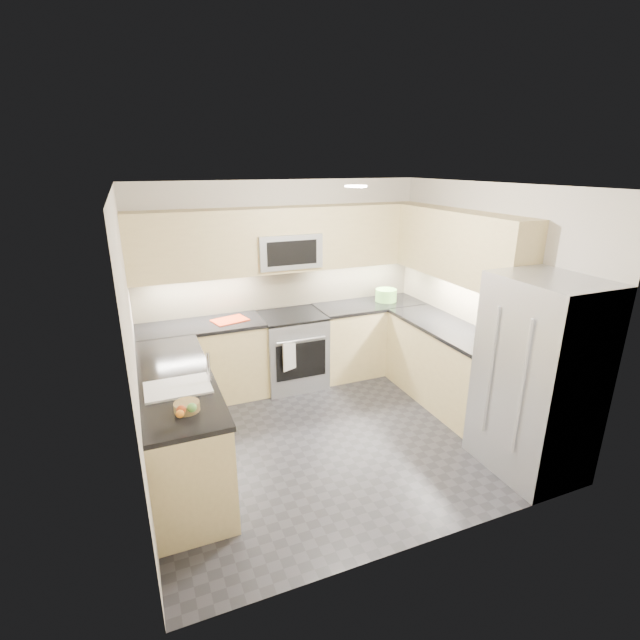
{
  "coord_description": "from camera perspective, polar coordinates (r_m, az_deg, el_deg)",
  "views": [
    {
      "loc": [
        -1.71,
        -3.83,
        2.69
      ],
      "look_at": [
        0.0,
        0.35,
        1.15
      ],
      "focal_mm": 26.0,
      "sensor_mm": 36.0,
      "label": 1
    }
  ],
  "objects": [
    {
      "name": "oven_door_glass",
      "position": [
        5.54,
        -2.33,
        -5.01
      ],
      "size": [
        0.62,
        0.02,
        0.45
      ],
      "primitive_type": "cube",
      "color": "black",
      "rests_on": "gas_range"
    },
    {
      "name": "ceiling",
      "position": [
        4.2,
        1.88,
        16.23
      ],
      "size": [
        3.6,
        3.2,
        0.02
      ],
      "primitive_type": "cube",
      "color": "beige",
      "rests_on": "wall_back"
    },
    {
      "name": "fridge_handle_right",
      "position": [
        4.36,
        20.24,
        -5.96
      ],
      "size": [
        0.02,
        0.02,
        1.2
      ],
      "primitive_type": "cylinder",
      "color": "#B2B5BA",
      "rests_on": "refrigerator"
    },
    {
      "name": "backsplash_right",
      "position": [
        5.73,
        16.49,
        2.92
      ],
      "size": [
        0.01,
        2.3,
        0.51
      ],
      "primitive_type": "cube",
      "color": "tan",
      "rests_on": "wall_right"
    },
    {
      "name": "countertop_back_right",
      "position": [
        6.11,
        6.11,
        1.87
      ],
      "size": [
        1.42,
        0.63,
        0.04
      ],
      "primitive_type": "cube",
      "color": "black",
      "rests_on": "base_cab_back_right"
    },
    {
      "name": "dish_towel_check",
      "position": [
        5.42,
        -3.79,
        -4.46
      ],
      "size": [
        0.18,
        0.08,
        0.35
      ],
      "primitive_type": "cube",
      "rotation": [
        0.0,
        0.0,
        0.39
      ],
      "color": "silver",
      "rests_on": "oven_handle"
    },
    {
      "name": "base_cab_peninsula",
      "position": [
        4.44,
        -16.83,
        -12.35
      ],
      "size": [
        0.6,
        2.0,
        0.9
      ],
      "primitive_type": "cube",
      "color": "#D8C382",
      "rests_on": "floor"
    },
    {
      "name": "gas_range",
      "position": [
        5.83,
        -3.45,
        -3.75
      ],
      "size": [
        0.76,
        0.65,
        0.91
      ],
      "primitive_type": "cube",
      "color": "#919398",
      "rests_on": "floor"
    },
    {
      "name": "upper_cab_back",
      "position": [
        5.59,
        -4.23,
        9.89
      ],
      "size": [
        3.6,
        0.35,
        0.75
      ],
      "primitive_type": "cube",
      "color": "#D8C382",
      "rests_on": "wall_back"
    },
    {
      "name": "cutting_board",
      "position": [
        5.5,
        -11.02,
        -0.01
      ],
      "size": [
        0.45,
        0.36,
        0.01
      ],
      "primitive_type": "cube",
      "rotation": [
        0.0,
        0.0,
        0.26
      ],
      "color": "red",
      "rests_on": "countertop_back_left"
    },
    {
      "name": "floor",
      "position": [
        4.98,
        1.57,
        -13.85
      ],
      "size": [
        3.6,
        3.2,
        0.0
      ],
      "primitive_type": "cube",
      "color": "#25252A",
      "rests_on": "ground"
    },
    {
      "name": "countertop_peninsula",
      "position": [
        4.22,
        -17.43,
        -6.87
      ],
      "size": [
        0.63,
        2.0,
        0.04
      ],
      "primitive_type": "cube",
      "color": "black",
      "rests_on": "base_cab_peninsula"
    },
    {
      "name": "base_cab_right",
      "position": [
        5.58,
        15.28,
        -5.54
      ],
      "size": [
        0.6,
        1.7,
        0.9
      ],
      "primitive_type": "cube",
      "color": "#D8C382",
      "rests_on": "floor"
    },
    {
      "name": "wall_right",
      "position": [
        5.39,
        19.51,
        2.23
      ],
      "size": [
        0.02,
        3.2,
        2.5
      ],
      "primitive_type": "cube",
      "color": "beige",
      "rests_on": "floor"
    },
    {
      "name": "faucet",
      "position": [
        3.95,
        -13.54,
        -5.76
      ],
      "size": [
        0.03,
        0.03,
        0.28
      ],
      "primitive_type": "cylinder",
      "color": "silver",
      "rests_on": "countertop_peninsula"
    },
    {
      "name": "base_cab_back_right",
      "position": [
        6.26,
        5.97,
        -2.25
      ],
      "size": [
        1.42,
        0.6,
        0.9
      ],
      "primitive_type": "cube",
      "color": "#D8C382",
      "rests_on": "floor"
    },
    {
      "name": "microwave_door",
      "position": [
        5.4,
        -3.43,
        8.23
      ],
      "size": [
        0.6,
        0.01,
        0.28
      ],
      "primitive_type": "cube",
      "color": "black",
      "rests_on": "microwave"
    },
    {
      "name": "sink_basin",
      "position": [
        4.02,
        -17.02,
        -8.85
      ],
      "size": [
        0.52,
        0.38,
        0.16
      ],
      "primitive_type": "cube",
      "color": "white",
      "rests_on": "base_cab_peninsula"
    },
    {
      "name": "fridge_handle_left",
      "position": [
        4.13,
        23.56,
        -7.79
      ],
      "size": [
        0.02,
        0.02,
        1.2
      ],
      "primitive_type": "cylinder",
      "color": "#B2B5BA",
      "rests_on": "refrigerator"
    },
    {
      "name": "backsplash_back",
      "position": [
        5.88,
        -4.6,
        4.05
      ],
      "size": [
        3.6,
        0.01,
        0.51
      ],
      "primitive_type": "cube",
      "color": "tan",
      "rests_on": "wall_back"
    },
    {
      "name": "wall_left",
      "position": [
        4.09,
        -22.05,
        -3.22
      ],
      "size": [
        0.02,
        3.2,
        2.5
      ],
      "primitive_type": "cube",
      "color": "beige",
      "rests_on": "floor"
    },
    {
      "name": "wall_front",
      "position": [
        3.16,
        13.67,
        -8.9
      ],
      "size": [
        3.6,
        0.02,
        2.5
      ],
      "primitive_type": "cube",
      "color": "beige",
      "rests_on": "floor"
    },
    {
      "name": "fruit_pear",
      "position": [
        3.44,
        -15.5,
        -10.36
      ],
      "size": [
        0.07,
        0.07,
        0.07
      ],
      "primitive_type": "sphere",
      "color": "#5CA346",
      "rests_on": "fruit_basket"
    },
    {
      "name": "fruit_orange",
      "position": [
        3.38,
        -16.85,
        -11.01
      ],
      "size": [
        0.06,
        0.06,
        0.06
      ],
      "primitive_type": "sphere",
      "color": "orange",
      "rests_on": "fruit_basket"
    },
    {
      "name": "refrigerator",
      "position": [
        4.51,
        25.21,
        -6.47
      ],
      "size": [
        0.7,
        0.9,
        1.8
      ],
      "primitive_type": "cube",
      "color": "#A5A7AD",
      "rests_on": "floor"
    },
    {
      "name": "utensil_bowl",
      "position": [
        6.21,
        8.13,
        3.05
      ],
      "size": [
        0.34,
        0.34,
        0.16
      ],
      "primitive_type": "cylinder",
      "rotation": [
        0.0,
        0.0,
        -0.26
      ],
      "color": "#71C052",
      "rests_on": "countertop_back_right"
    },
    {
      "name": "oven_handle",
      "position": [
        5.42,
        -2.3,
        -2.48
      ],
      "size": [
        0.6,
        0.02,
        0.02
      ],
      "primitive_type": "cylinder",
      "rotation": [
        0.0,
        1.57,
        0.0
      ],
      "color": "#B2B5BA",
      "rests_on": "gas_range"
    },
    {
      "name": "fruit_apple",
      "position": [
        3.43,
        -16.72,
        -10.55
      ],
      "size": [
        0.07,
        0.07,
        0.07
      ],
      "primitive_type": "sphere",
      "color": "#B53E14",
      "rests_on": "fruit_basket"
    },
    {
      "name": "microwave",
      "position": [
        5.59,
        -4.12,
        8.59
      ],
      "size": [
        0.76,
        0.4,
        0.4
      ],
      "primitive_type": "cube",
      "color": "#999DA1",
      "rests_on": "upper_cab_back"
    },
    {
      "name": "range_cooktop",
      "position": [
        5.67,
        -3.54,
        0.55
      ],
      "size": [
        0.76,
        0.65,
        0.03
      ],
      "primitive_type": "cube",
      "color": "black",
      "rests_on": "gas_range"
    },
    {
      "name": "countertop_back_left",
      "position": [
        5.46,
        -14.51,
        -0.7
      ],
      "size": [
        1.42,
        0.63,
        0.04
      ],
      "primitive_type": "cube",
      "color": "black",
      "rests_on": "base_cab_back_left"
    },
    {
      "name": "fruit_basket",
      "position": [
        3.63,
        -16.08,
        -10.2
      ],
      "size": [
        0.24,
        0.24,
        0.07
      ],
      "primitive_type": "cylinder",
      "rotation": [
        0.0,
        0.0,
        0.32
      ],
      "color": "olive",
      "rests_on": "countertop_peninsula"
    },
    {
      "name": "base_cab_back_left",
      "position": [
        5.63,
        -14.12,
        -5.21
      ],
      "size": [
        1.42,
        0.6,
        0.9
      ],
      "primitive_type": "cube",
      "color": "#D8C382",
      "rests_on": "floor"
    },
    {
      "name": "upper_cab_right",
      "position": [
        5.36,
        16.83,
        8.75
      ],
      "size": [
        0.35,
        1.95,
        0.75
      ],
      "primitive_type": "cube",
      "color": "#D8C382",
      "rests_on": "wall_right"
    },
    {
      "name": "countertop_right",
      "position": [
        5.41,
        15.71,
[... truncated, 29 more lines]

